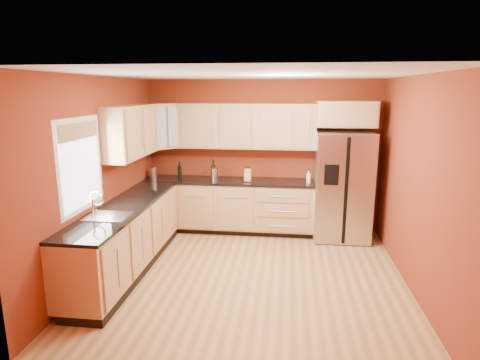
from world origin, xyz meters
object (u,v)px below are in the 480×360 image
object	(u,v)px
refrigerator	(342,186)
canister_left	(214,174)
wine_bottle_a	(213,169)
soap_dispenser	(309,177)
knife_block	(248,175)

from	to	relation	value
refrigerator	canister_left	bearing A→B (deg)	179.00
refrigerator	canister_left	distance (m)	2.14
wine_bottle_a	soap_dispenser	distance (m)	1.62
canister_left	soap_dispenser	xyz separation A→B (m)	(1.58, -0.03, -0.00)
knife_block	refrigerator	bearing A→B (deg)	0.38
refrigerator	knife_block	bearing A→B (deg)	179.90
canister_left	wine_bottle_a	distance (m)	0.11
canister_left	knife_block	xyz separation A→B (m)	(0.57, -0.03, 0.00)
canister_left	wine_bottle_a	size ratio (longest dim) A/B	0.61
canister_left	soap_dispenser	bearing A→B (deg)	-1.22
refrigerator	wine_bottle_a	bearing A→B (deg)	176.98
canister_left	wine_bottle_a	world-z (taller)	wine_bottle_a
wine_bottle_a	knife_block	distance (m)	0.62
canister_left	knife_block	bearing A→B (deg)	-3.44
wine_bottle_a	soap_dispenser	xyz separation A→B (m)	(1.61, -0.11, -0.07)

